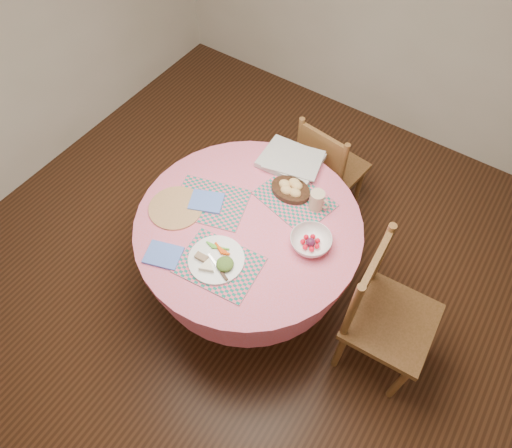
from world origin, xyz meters
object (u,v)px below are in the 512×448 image
at_px(dinner_plate, 217,260).
at_px(latte_mug, 317,200).
at_px(dining_table, 249,242).
at_px(fruit_bowl, 311,242).
at_px(chair_right, 383,313).
at_px(wicker_trivet, 176,208).
at_px(bread_bowl, 291,189).
at_px(chair_back, 328,168).

bearing_deg(dinner_plate, latte_mug, 67.45).
bearing_deg(latte_mug, dining_table, -130.34).
bearing_deg(fruit_bowl, chair_right, -1.09).
relative_size(wicker_trivet, dinner_plate, 1.04).
bearing_deg(latte_mug, fruit_bowl, -67.28).
distance_m(chair_right, wicker_trivet, 1.25).
bearing_deg(bread_bowl, dining_table, -104.35).
bearing_deg(fruit_bowl, dinner_plate, -133.63).
relative_size(chair_back, dinner_plate, 3.04).
distance_m(dining_table, dinner_plate, 0.36).
height_order(chair_right, chair_back, chair_right).
relative_size(dining_table, chair_back, 1.42).
height_order(chair_back, latte_mug, chair_back).
relative_size(dining_table, fruit_bowl, 4.70).
relative_size(dinner_plate, bread_bowl, 1.25).
bearing_deg(chair_right, bread_bowl, 67.95).
xyz_separation_m(bread_bowl, fruit_bowl, (0.27, -0.24, -0.00)).
bearing_deg(dining_table, wicker_trivet, -159.58).
relative_size(chair_right, bread_bowl, 4.31).
bearing_deg(fruit_bowl, dining_table, -169.36).
xyz_separation_m(dining_table, chair_back, (0.06, 0.85, -0.10)).
bearing_deg(chair_right, latte_mug, 63.94).
bearing_deg(wicker_trivet, bread_bowl, 44.11).
distance_m(chair_right, latte_mug, 0.69).
xyz_separation_m(latte_mug, fruit_bowl, (0.10, -0.23, -0.03)).
height_order(chair_back, dinner_plate, chair_back).
bearing_deg(dining_table, bread_bowl, 75.65).
relative_size(dinner_plate, fruit_bowl, 1.09).
bearing_deg(chair_right, wicker_trivet, 95.82).
height_order(bread_bowl, fruit_bowl, bread_bowl).
distance_m(latte_mug, fruit_bowl, 0.25).
xyz_separation_m(dinner_plate, bread_bowl, (0.07, 0.60, 0.02)).
height_order(chair_right, bread_bowl, chair_right).
bearing_deg(dining_table, fruit_bowl, 10.64).
distance_m(wicker_trivet, fruit_bowl, 0.76).
xyz_separation_m(chair_right, bread_bowl, (-0.75, 0.25, 0.27)).
distance_m(chair_right, bread_bowl, 0.83).
distance_m(dining_table, chair_back, 0.85).
bearing_deg(bread_bowl, dinner_plate, -96.81).
height_order(dining_table, chair_back, chair_back).
bearing_deg(chair_back, latte_mug, 116.03).
distance_m(dining_table, wicker_trivet, 0.46).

